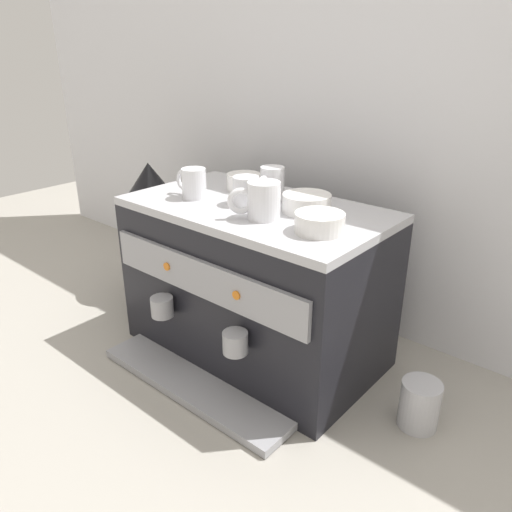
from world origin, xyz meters
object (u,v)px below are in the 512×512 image
object	(u,v)px
ceramic_cup_3	(246,190)
ceramic_bowl_0	(320,223)
ceramic_cup_2	(262,200)
coffee_grinder	(153,228)
espresso_machine	(255,283)
milk_pitcher	(419,404)
ceramic_bowl_2	(244,182)
ceramic_cup_1	(271,184)
ceramic_cup_0	(193,183)
ceramic_bowl_1	(307,203)

from	to	relation	value
ceramic_cup_3	ceramic_bowl_0	xyz separation A→B (m)	(0.25, -0.05, -0.02)
ceramic_cup_2	coffee_grinder	distance (m)	0.61
ceramic_cup_2	ceramic_cup_3	xyz separation A→B (m)	(-0.10, 0.06, -0.01)
ceramic_cup_2	espresso_machine	bearing A→B (deg)	140.07
ceramic_cup_3	milk_pitcher	distance (m)	0.63
ceramic_bowl_2	ceramic_cup_1	bearing A→B (deg)	-13.03
ceramic_cup_1	ceramic_cup_2	size ratio (longest dim) A/B	1.03
ceramic_cup_2	milk_pitcher	distance (m)	0.56
ceramic_cup_0	espresso_machine	bearing A→B (deg)	17.12
espresso_machine	ceramic_bowl_0	bearing A→B (deg)	-12.76
ceramic_cup_2	ceramic_bowl_0	world-z (taller)	ceramic_cup_2
ceramic_cup_0	ceramic_bowl_0	bearing A→B (deg)	-0.00
ceramic_cup_1	ceramic_cup_3	xyz separation A→B (m)	(-0.03, -0.07, -0.01)
ceramic_cup_0	ceramic_bowl_2	xyz separation A→B (m)	(0.05, 0.14, -0.02)
ceramic_bowl_1	espresso_machine	bearing A→B (deg)	-159.63
ceramic_cup_1	ceramic_bowl_2	bearing A→B (deg)	166.97
ceramic_cup_1	milk_pitcher	distance (m)	0.61
milk_pitcher	ceramic_bowl_0	bearing A→B (deg)	-166.05
ceramic_cup_1	ceramic_bowl_2	world-z (taller)	ceramic_cup_1
ceramic_bowl_0	milk_pitcher	distance (m)	0.45
ceramic_cup_1	ceramic_bowl_1	bearing A→B (deg)	-8.21
ceramic_cup_0	ceramic_bowl_0	size ratio (longest dim) A/B	0.96
ceramic_cup_3	milk_pitcher	xyz separation A→B (m)	(0.49, 0.01, -0.39)
ceramic_bowl_0	milk_pitcher	world-z (taller)	ceramic_bowl_0
ceramic_cup_3	ceramic_bowl_2	bearing A→B (deg)	134.27
ceramic_cup_0	coffee_grinder	size ratio (longest dim) A/B	0.23
espresso_machine	milk_pitcher	distance (m)	0.49
ceramic_cup_3	ceramic_bowl_2	world-z (taller)	ceramic_cup_3
ceramic_cup_0	ceramic_bowl_2	bearing A→B (deg)	70.99
ceramic_bowl_1	milk_pitcher	xyz separation A→B (m)	(0.34, -0.04, -0.38)
ceramic_cup_3	milk_pitcher	size ratio (longest dim) A/B	0.79
ceramic_cup_3	ceramic_cup_1	bearing A→B (deg)	69.03
ceramic_cup_2	milk_pitcher	world-z (taller)	ceramic_cup_2
ceramic_cup_1	coffee_grinder	xyz separation A→B (m)	(-0.48, -0.01, -0.23)
ceramic_bowl_1	coffee_grinder	distance (m)	0.64
ceramic_cup_2	ceramic_cup_1	bearing A→B (deg)	120.80
ceramic_cup_3	milk_pitcher	world-z (taller)	ceramic_cup_3
ceramic_cup_3	espresso_machine	bearing A→B (deg)	6.35
milk_pitcher	ceramic_cup_3	bearing A→B (deg)	-178.50
espresso_machine	ceramic_cup_1	world-z (taller)	ceramic_cup_1
ceramic_cup_1	ceramic_bowl_0	world-z (taller)	ceramic_cup_1
ceramic_bowl_1	coffee_grinder	xyz separation A→B (m)	(-0.60, 0.01, -0.21)
ceramic_bowl_2	milk_pitcher	distance (m)	0.70
ceramic_cup_2	milk_pitcher	xyz separation A→B (m)	(0.39, 0.07, -0.40)
ceramic_cup_1	ceramic_cup_2	bearing A→B (deg)	-59.20
ceramic_cup_0	ceramic_bowl_2	world-z (taller)	ceramic_cup_0
ceramic_cup_0	ceramic_cup_1	distance (m)	0.20
coffee_grinder	milk_pitcher	world-z (taller)	coffee_grinder
ceramic_bowl_0	milk_pitcher	xyz separation A→B (m)	(0.24, 0.06, -0.38)
ceramic_bowl_0	ceramic_bowl_1	world-z (taller)	same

